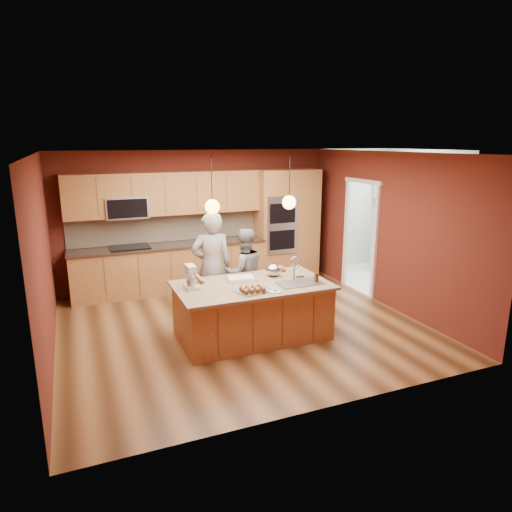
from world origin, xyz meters
name	(u,v)px	position (x,y,z in m)	size (l,w,h in m)	color
floor	(242,326)	(0.00, 0.00, 0.00)	(5.50, 5.50, 0.00)	#462A15
ceiling	(240,153)	(0.00, 0.00, 2.70)	(5.50, 5.50, 0.00)	white
wall_back	(198,218)	(0.00, 2.50, 1.35)	(5.50, 5.50, 0.00)	#541D15
wall_front	(326,293)	(0.00, -2.50, 1.35)	(5.50, 5.50, 0.00)	#541D15
wall_left	(43,261)	(-2.75, 0.00, 1.35)	(5.00, 5.00, 0.00)	#541D15
wall_right	(389,230)	(2.75, 0.00, 1.35)	(5.00, 5.00, 0.00)	#541D15
cabinet_run	(167,241)	(-0.68, 2.25, 0.98)	(3.74, 0.64, 2.30)	#985727
oven_column	(287,225)	(1.85, 2.19, 1.15)	(1.30, 0.62, 2.30)	#985727
doorway_trim	(360,239)	(2.73, 0.80, 1.05)	(0.08, 1.11, 2.20)	white
laundry_room	(417,186)	(4.35, 1.20, 1.95)	(2.60, 2.70, 2.70)	silver
pendant_left	(212,206)	(-0.57, -0.42, 2.00)	(0.20, 0.20, 0.80)	black
pendant_right	(289,202)	(0.59, -0.42, 2.00)	(0.20, 0.20, 0.80)	black
island	(253,310)	(0.03, -0.43, 0.42)	(2.25, 1.26, 1.21)	#985727
person_left	(212,267)	(-0.34, 0.46, 0.90)	(0.66, 0.43, 1.80)	black
person_right	(244,273)	(0.22, 0.46, 0.74)	(0.72, 0.56, 1.48)	slate
stand_mixer	(191,279)	(-0.87, -0.28, 0.98)	(0.19, 0.26, 0.34)	silver
sheet_cake	(241,279)	(-0.07, -0.17, 0.85)	(0.49, 0.39, 0.05)	white
cooling_rack	(253,290)	(-0.10, -0.73, 0.84)	(0.47, 0.33, 0.02)	#A6A7AE
mixing_bowl	(273,270)	(0.47, -0.16, 0.92)	(0.24, 0.24, 0.20)	#B3B6BB
plate	(275,292)	(0.17, -0.89, 0.84)	(0.17, 0.17, 0.01)	silver
tumbler	(317,278)	(0.93, -0.70, 0.90)	(0.07, 0.07, 0.14)	#3C1F0B
phone	(300,277)	(0.83, -0.38, 0.83)	(0.12, 0.06, 0.01)	black
cupcakes_left	(196,279)	(-0.72, 0.00, 0.87)	(0.17, 0.35, 0.08)	#BC754C
cupcakes_rack	(252,289)	(-0.13, -0.79, 0.88)	(0.34, 0.26, 0.08)	#BC754C
cupcakes_right	(276,269)	(0.63, 0.06, 0.86)	(0.28, 0.21, 0.06)	#BC754C
washer	(418,260)	(4.18, 0.77, 0.50)	(0.61, 0.63, 0.99)	silver
dryer	(392,250)	(4.17, 1.60, 0.52)	(0.64, 0.66, 1.03)	silver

